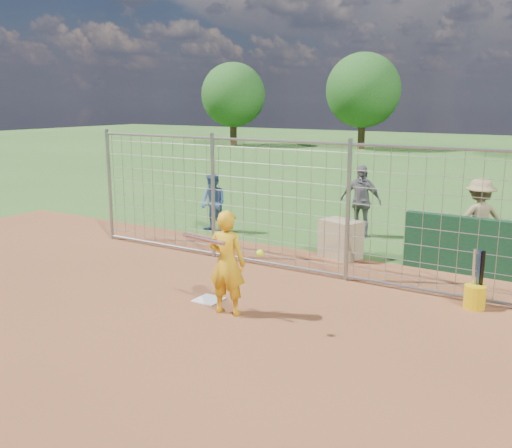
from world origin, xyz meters
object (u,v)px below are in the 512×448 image
Objects in this scene: bystander_a at (213,203)px; equipment_bin at (341,239)px; bystander_b at (360,201)px; bystander_c at (479,220)px; bucket_with_bats at (475,294)px; batter at (227,263)px.

bystander_a is 3.69m from equipment_bin.
bystander_b reaches higher than equipment_bin.
bystander_b is 2.08m from equipment_bin.
bystander_b is (3.27, 1.53, 0.13)m from bystander_a.
equipment_bin is at bearing 5.81° from bystander_a.
bystander_c reaches higher than bucket_with_bats.
bystander_a is at bearing 162.52° from bucket_with_bats.
bystander_a is 1.86× the size of equipment_bin.
batter is at bearing 28.76° from bystander_c.
bucket_with_bats is (3.04, -1.64, -0.15)m from equipment_bin.
batter is at bearing -38.52° from bystander_a.
equipment_bin is (3.65, -0.47, -0.34)m from bystander_a.
bucket_with_bats is at bearing -12.10° from equipment_bin.
bystander_a is 6.18m from bystander_c.
bystander_b is 1.02× the size of bystander_c.
equipment_bin is at bearing -101.84° from batter.
bystander_a is 0.85× the size of bystander_b.
bystander_c reaches higher than bystander_a.
bystander_c reaches higher than equipment_bin.
bystander_a is at bearing -60.92° from batter.
bystander_a is at bearing -171.09° from equipment_bin.
bystander_a is at bearing -156.00° from bystander_b.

